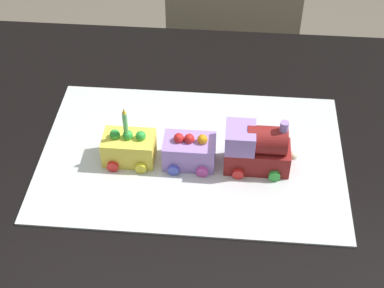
{
  "coord_description": "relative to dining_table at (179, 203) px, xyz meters",
  "views": [
    {
      "loc": [
        -0.09,
        0.78,
        1.55
      ],
      "look_at": [
        -0.02,
        -0.03,
        0.77
      ],
      "focal_mm": 53.77,
      "sensor_mm": 36.0,
      "label": 1
    }
  ],
  "objects": [
    {
      "name": "dining_table",
      "position": [
        0.0,
        0.0,
        0.0
      ],
      "size": [
        1.4,
        1.0,
        0.74
      ],
      "color": "black",
      "rests_on": "ground"
    },
    {
      "name": "chair",
      "position": [
        -0.1,
        -0.83,
        -0.16
      ],
      "size": [
        0.43,
        0.43,
        0.86
      ],
      "rotation": [
        0.0,
        0.0,
        -0.07
      ],
      "color": "gray",
      "rests_on": "ground"
    },
    {
      "name": "cake_board",
      "position": [
        -0.02,
        -0.03,
        0.11
      ],
      "size": [
        0.6,
        0.4,
        0.0
      ],
      "primitive_type": "cube",
      "color": "silver",
      "rests_on": "dining_table"
    },
    {
      "name": "cake_locomotive",
      "position": [
        -0.15,
        -0.01,
        0.16
      ],
      "size": [
        0.14,
        0.08,
        0.12
      ],
      "color": "maroon",
      "rests_on": "cake_board"
    },
    {
      "name": "cake_car_gondola_lavender",
      "position": [
        -0.02,
        -0.01,
        0.14
      ],
      "size": [
        0.1,
        0.08,
        0.07
      ],
      "color": "#AD84E0",
      "rests_on": "cake_board"
    },
    {
      "name": "cake_car_caboose_lemon",
      "position": [
        0.1,
        -0.01,
        0.14
      ],
      "size": [
        0.1,
        0.08,
        0.07
      ],
      "color": "#F4E04C",
      "rests_on": "cake_board"
    },
    {
      "name": "birthday_candle",
      "position": [
        0.1,
        -0.01,
        0.21
      ],
      "size": [
        0.01,
        0.01,
        0.06
      ],
      "color": "#66D872",
      "rests_on": "cake_car_caboose_lemon"
    }
  ]
}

